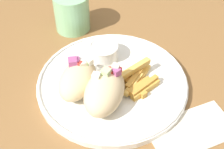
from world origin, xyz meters
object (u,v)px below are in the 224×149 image
at_px(pita_sandwich_far, 78,79).
at_px(fries_pile, 137,80).
at_px(sauce_ramekin, 104,51).
at_px(water_glass, 72,14).
at_px(plate, 112,83).
at_px(pita_sandwich_near, 105,91).

bearing_deg(pita_sandwich_far, fries_pile, -67.05).
height_order(sauce_ramekin, water_glass, water_glass).
relative_size(plate, water_glass, 3.38).
distance_m(pita_sandwich_near, fries_pile, 0.08).
relative_size(pita_sandwich_near, fries_pile, 1.37).
xyz_separation_m(pita_sandwich_near, pita_sandwich_far, (-0.02, 0.06, -0.00)).
distance_m(plate, pita_sandwich_far, 0.08).
bearing_deg(plate, pita_sandwich_near, -142.09).
bearing_deg(sauce_ramekin, pita_sandwich_near, -126.52).
relative_size(pita_sandwich_near, sauce_ramekin, 2.10).
distance_m(pita_sandwich_near, sauce_ramekin, 0.13).
bearing_deg(plate, sauce_ramekin, 65.07).
relative_size(pita_sandwich_near, pita_sandwich_far, 1.06).
distance_m(plate, water_glass, 0.23).
xyz_separation_m(fries_pile, sauce_ramekin, (-0.00, 0.11, 0.01)).
bearing_deg(water_glass, plate, -102.50).
height_order(pita_sandwich_near, pita_sandwich_far, pita_sandwich_near).
xyz_separation_m(pita_sandwich_near, fries_pile, (0.08, -0.00, -0.02)).
bearing_deg(fries_pile, water_glass, 86.88).
height_order(plate, fries_pile, fries_pile).
distance_m(sauce_ramekin, water_glass, 0.15).
xyz_separation_m(plate, sauce_ramekin, (0.03, 0.07, 0.02)).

